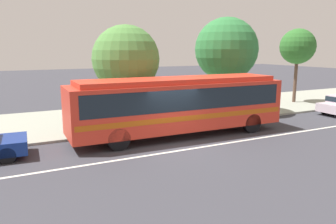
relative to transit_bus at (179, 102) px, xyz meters
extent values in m
plane|color=#393941|center=(-0.98, -1.46, -1.70)|extent=(120.00, 120.00, 0.00)
cube|color=#989C8D|center=(-0.98, 5.35, -1.64)|extent=(60.00, 8.00, 0.12)
cube|color=silver|center=(-0.98, -2.26, -1.69)|extent=(56.00, 0.16, 0.01)
cube|color=red|center=(-0.02, 0.00, -0.14)|extent=(10.95, 2.78, 2.25)
cube|color=red|center=(-0.02, 0.00, 1.10)|extent=(10.07, 2.45, 0.24)
cube|color=#19232D|center=(-0.02, 0.00, 0.31)|extent=(10.29, 2.79, 0.99)
cube|color=#C35712|center=(-0.02, 0.00, -0.55)|extent=(10.73, 2.80, 0.24)
cube|color=#19232D|center=(5.38, -0.12, 0.31)|extent=(0.17, 2.24, 1.08)
cylinder|color=black|center=(3.71, 1.05, -1.20)|extent=(1.01, 0.30, 1.00)
cylinder|color=black|center=(3.66, -1.21, -1.20)|extent=(1.01, 0.30, 1.00)
cylinder|color=black|center=(-3.48, 1.21, -1.20)|extent=(1.01, 0.30, 1.00)
cylinder|color=black|center=(-3.53, -1.05, -1.20)|extent=(1.01, 0.30, 1.00)
cylinder|color=black|center=(-7.76, 0.91, -1.38)|extent=(0.65, 0.26, 0.64)
cylinder|color=black|center=(-7.86, -0.72, -1.38)|extent=(0.65, 0.26, 0.64)
cylinder|color=black|center=(11.43, 0.52, -1.38)|extent=(0.64, 0.22, 0.64)
cylinder|color=#3D2B3D|center=(2.93, 2.77, -1.16)|extent=(0.14, 0.14, 0.84)
cylinder|color=#3D2B3D|center=(2.92, 2.61, -1.16)|extent=(0.14, 0.14, 0.84)
cylinder|color=#9C56A7|center=(2.93, 2.69, -0.42)|extent=(0.35, 0.35, 0.63)
sphere|color=tan|center=(2.93, 2.69, 0.00)|extent=(0.20, 0.20, 0.20)
cylinder|color=navy|center=(-4.30, 3.46, -1.14)|extent=(0.14, 0.14, 0.88)
cylinder|color=navy|center=(-4.31, 3.62, -1.14)|extent=(0.14, 0.14, 0.88)
cylinder|color=red|center=(-4.31, 3.54, -0.42)|extent=(0.35, 0.35, 0.57)
sphere|color=tan|center=(-4.31, 3.54, -0.03)|extent=(0.21, 0.21, 0.21)
cylinder|color=#392A42|center=(2.30, 1.89, -1.18)|extent=(0.14, 0.14, 0.80)
cylinder|color=#392A42|center=(2.30, 2.05, -1.18)|extent=(0.14, 0.14, 0.80)
cylinder|color=#504249|center=(2.30, 1.97, -0.45)|extent=(0.35, 0.35, 0.65)
sphere|color=tan|center=(2.30, 1.97, -0.02)|extent=(0.23, 0.23, 0.23)
cylinder|color=gray|center=(4.35, 1.87, -0.32)|extent=(0.08, 0.08, 2.51)
cube|color=yellow|center=(4.35, 1.87, 0.73)|extent=(0.14, 0.44, 0.56)
cylinder|color=brown|center=(-1.54, 3.40, -0.41)|extent=(0.39, 0.39, 2.32)
sphere|color=#528B41|center=(-1.54, 3.40, 2.06)|extent=(3.76, 3.76, 3.76)
cylinder|color=brown|center=(5.58, 3.77, -0.22)|extent=(0.26, 0.26, 2.71)
sphere|color=#317C3E|center=(5.58, 3.77, 2.59)|extent=(4.15, 4.15, 4.15)
cylinder|color=brown|center=(12.96, 4.56, 0.13)|extent=(0.26, 0.26, 3.42)
sphere|color=#2F6C2B|center=(12.96, 4.56, 2.80)|extent=(2.73, 2.73, 2.73)
camera|label=1|loc=(-7.74, -14.19, 2.63)|focal=35.17mm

